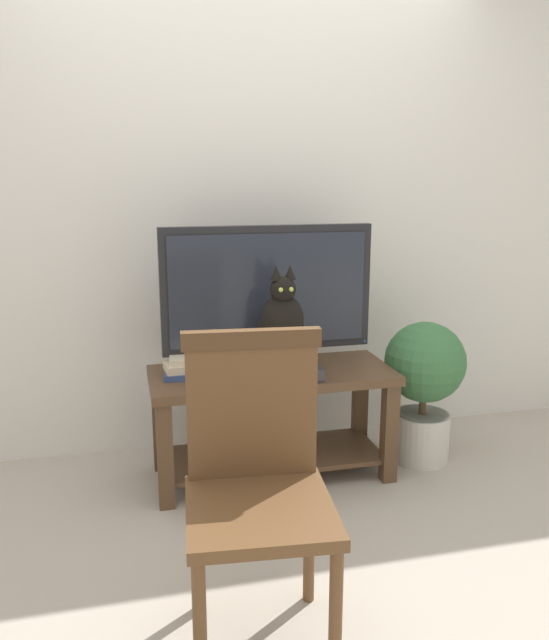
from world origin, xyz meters
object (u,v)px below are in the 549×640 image
at_px(media_box, 280,370).
at_px(book_stack, 189,367).
at_px(wooden_chair, 256,468).
at_px(potted_plant, 424,381).
at_px(cat, 281,328).
at_px(tv_stand, 272,406).
at_px(tv, 268,293).

xyz_separation_m(media_box, book_stack, (-0.42, 0.09, 0.01)).
xyz_separation_m(media_box, wooden_chair, (-0.32, -0.97, -0.00)).
bearing_deg(potted_plant, wooden_chair, -136.84).
bearing_deg(media_box, wooden_chair, -108.42).
bearing_deg(potted_plant, cat, -174.24).
xyz_separation_m(tv_stand, potted_plant, (0.80, -0.01, 0.07)).
bearing_deg(potted_plant, tv, 172.78).
bearing_deg(wooden_chair, tv_stand, 73.95).
height_order(tv_stand, potted_plant, potted_plant).
bearing_deg(media_box, cat, -85.68).
bearing_deg(potted_plant, tv_stand, 179.03).
bearing_deg(potted_plant, media_box, -175.26).
bearing_deg(cat, tv, 97.12).
xyz_separation_m(book_stack, potted_plant, (1.20, -0.03, -0.15)).
height_order(tv, cat, tv).
bearing_deg(tv, potted_plant, -7.22).
bearing_deg(media_box, potted_plant, 4.74).
height_order(media_box, wooden_chair, wooden_chair).
relative_size(tv, cat, 2.19).
relative_size(cat, potted_plant, 0.64).
xyz_separation_m(tv, media_box, (0.02, -0.17, -0.34)).
bearing_deg(cat, media_box, 94.32).
bearing_deg(wooden_chair, book_stack, 95.31).
bearing_deg(tv_stand, media_box, -74.67).
height_order(tv, wooden_chair, tv).
xyz_separation_m(cat, wooden_chair, (-0.32, -0.96, -0.21)).
distance_m(media_box, potted_plant, 0.80).
distance_m(tv_stand, tv, 0.55).
height_order(tv, book_stack, tv).
xyz_separation_m(tv_stand, cat, (0.02, -0.09, 0.41)).
xyz_separation_m(tv, book_stack, (-0.40, -0.07, -0.32)).
height_order(tv_stand, media_box, media_box).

